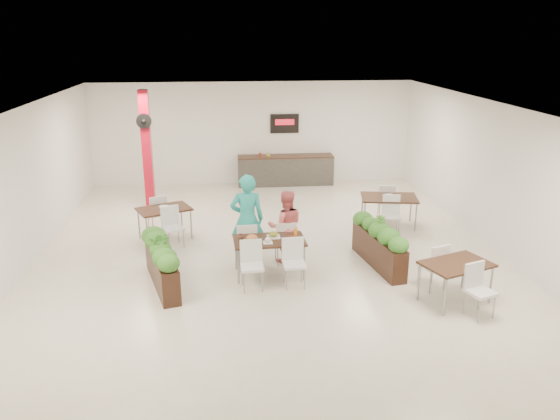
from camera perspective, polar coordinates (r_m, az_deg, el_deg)
The scene contains 12 objects.
ground at distance 12.02m, azimuth -1.12°, elevation -4.57°, with size 12.00×12.00×0.00m, color beige.
room_shell at distance 11.40m, azimuth -1.18°, elevation 4.78°, with size 10.10×12.10×3.22m.
red_column at distance 15.29m, azimuth -13.74°, elevation 6.30°, with size 0.40×0.41×3.20m.
service_counter at distance 17.32m, azimuth 0.58°, elevation 4.26°, with size 3.00×0.64×2.20m.
main_table at distance 10.77m, azimuth -1.18°, elevation -3.67°, with size 1.43×1.67×0.92m.
diner_man at distance 11.25m, azimuth -3.45°, elevation -0.99°, with size 0.70×0.46×1.92m, color teal.
diner_woman at distance 11.37m, azimuth 0.59°, elevation -1.73°, with size 0.75×0.59×1.55m, color #E56669.
planter_left at distance 10.61m, azimuth -12.30°, elevation -5.12°, with size 0.85×2.00×1.08m.
planter_right at distance 11.43m, azimuth 10.28°, elevation -3.35°, with size 0.68×2.05×1.09m.
side_table_a at distance 12.94m, azimuth -12.00°, elevation -0.34°, with size 1.38×1.65×0.92m.
side_table_b at distance 13.81m, azimuth 11.31°, elevation 0.93°, with size 1.49×1.67×0.92m.
side_table_c at distance 10.21m, azimuth 17.93°, elevation -5.94°, with size 1.38×1.67×0.92m.
Camera 1 is at (-0.92, -11.06, 4.62)m, focal length 35.00 mm.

